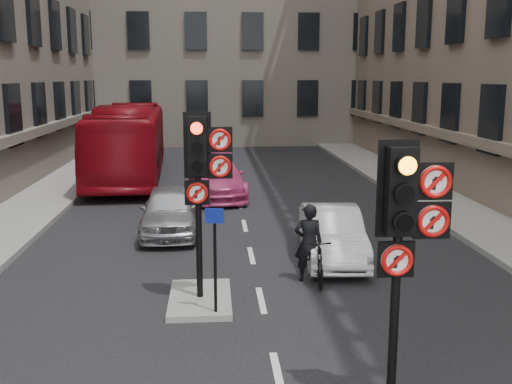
{
  "coord_description": "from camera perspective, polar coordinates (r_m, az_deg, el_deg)",
  "views": [
    {
      "loc": [
        -0.92,
        -6.14,
        4.35
      ],
      "look_at": [
        -0.26,
        2.85,
        2.6
      ],
      "focal_mm": 42.0,
      "sensor_mm": 36.0,
      "label": 1
    }
  ],
  "objects": [
    {
      "name": "car_pink",
      "position": [
        21.92,
        -3.81,
        1.36
      ],
      "size": [
        2.29,
        4.91,
        1.39
      ],
      "primitive_type": "imported",
      "rotation": [
        0.0,
        0.0,
        0.07
      ],
      "color": "#C73A77",
      "rests_on": "ground"
    },
    {
      "name": "pavement_right",
      "position": [
        20.33,
        19.46,
        -1.77
      ],
      "size": [
        3.0,
        50.0,
        0.16
      ],
      "primitive_type": "cube",
      "color": "gray",
      "rests_on": "ground"
    },
    {
      "name": "centre_island",
      "position": [
        11.94,
        -5.34,
        -10.12
      ],
      "size": [
        1.2,
        2.0,
        0.12
      ],
      "primitive_type": "cube",
      "color": "gray",
      "rests_on": "ground"
    },
    {
      "name": "motorcycle",
      "position": [
        12.92,
        5.79,
        -6.33
      ],
      "size": [
        0.54,
        1.73,
        1.03
      ],
      "primitive_type": "imported",
      "rotation": [
        0.0,
        0.0,
        -0.03
      ],
      "color": "black",
      "rests_on": "ground"
    },
    {
      "name": "bus_red",
      "position": [
        26.28,
        -12.05,
        4.68
      ],
      "size": [
        3.23,
        11.41,
        3.14
      ],
      "primitive_type": "imported",
      "rotation": [
        0.0,
        0.0,
        0.05
      ],
      "color": "maroon",
      "rests_on": "ground"
    },
    {
      "name": "motorcyclist",
      "position": [
        12.89,
        5.01,
        -4.83
      ],
      "size": [
        0.62,
        0.41,
        1.7
      ],
      "primitive_type": "imported",
      "rotation": [
        0.0,
        0.0,
        3.14
      ],
      "color": "black",
      "rests_on": "ground"
    },
    {
      "name": "car_white",
      "position": [
        14.5,
        7.24,
        -3.99
      ],
      "size": [
        1.59,
        3.88,
        1.25
      ],
      "primitive_type": "imported",
      "rotation": [
        0.0,
        0.0,
        -0.07
      ],
      "color": "silver",
      "rests_on": "ground"
    },
    {
      "name": "pavement_left",
      "position": [
        19.67,
        -22.72,
        -2.42
      ],
      "size": [
        3.0,
        50.0,
        0.16
      ],
      "primitive_type": "cube",
      "color": "gray",
      "rests_on": "ground"
    },
    {
      "name": "info_sign",
      "position": [
        10.75,
        -3.94,
        -5.12
      ],
      "size": [
        0.34,
        0.12,
        1.94
      ],
      "rotation": [
        0.0,
        0.0,
        -0.16
      ],
      "color": "black",
      "rests_on": "centre_island"
    },
    {
      "name": "car_silver",
      "position": [
        16.9,
        -8.23,
        -1.74
      ],
      "size": [
        1.68,
        3.92,
        1.32
      ],
      "primitive_type": "imported",
      "rotation": [
        0.0,
        0.0,
        0.03
      ],
      "color": "#93969A",
      "rests_on": "ground"
    },
    {
      "name": "signal_far",
      "position": [
        11.26,
        -5.14,
        2.52
      ],
      "size": [
        0.91,
        0.4,
        3.58
      ],
      "color": "black",
      "rests_on": "centre_island"
    },
    {
      "name": "signal_near",
      "position": [
        7.74,
        14.07,
        -2.57
      ],
      "size": [
        0.91,
        0.4,
        3.58
      ],
      "color": "black",
      "rests_on": "ground"
    }
  ]
}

